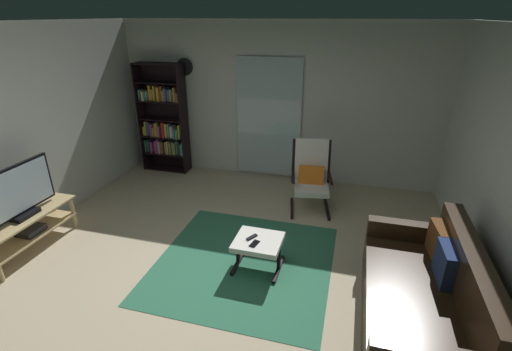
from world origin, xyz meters
The scene contains 13 objects.
ground_plane centered at (0.00, 0.00, 0.00)m, with size 7.02×7.02×0.00m, color #BEAC8C.
wall_back centered at (0.00, 2.90, 1.30)m, with size 5.60×0.06×2.60m, color silver.
glass_door_panel centered at (-0.11, 2.83, 1.05)m, with size 1.10×0.01×2.00m, color silver.
area_rug centered at (0.22, 0.30, 0.00)m, with size 2.00×2.04×0.01m, color #2F6F50.
tv_stand centered at (-2.36, -0.14, 0.31)m, with size 0.40×1.25×0.47m.
television centered at (-2.36, -0.14, 0.77)m, with size 0.20×0.97×0.64m.
bookshelf_near_tv centered at (-1.99, 2.66, 0.90)m, with size 0.84×0.30×1.92m.
leather_sofa centered at (2.09, -0.17, 0.30)m, with size 0.91×1.85×0.86m.
lounge_armchair centered at (0.77, 1.87, 0.53)m, with size 0.67×0.74×1.02m.
ottoman centered at (0.41, 0.26, 0.31)m, with size 0.52×0.49×0.37m.
tv_remote centered at (0.33, 0.27, 0.38)m, with size 0.04×0.14×0.02m, color black.
cell_phone centered at (0.39, 0.16, 0.38)m, with size 0.07×0.14×0.01m, color black.
wall_clock centered at (-1.58, 2.82, 1.85)m, with size 0.29×0.03×0.29m.
Camera 1 is at (1.30, -3.08, 2.67)m, focal length 25.87 mm.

